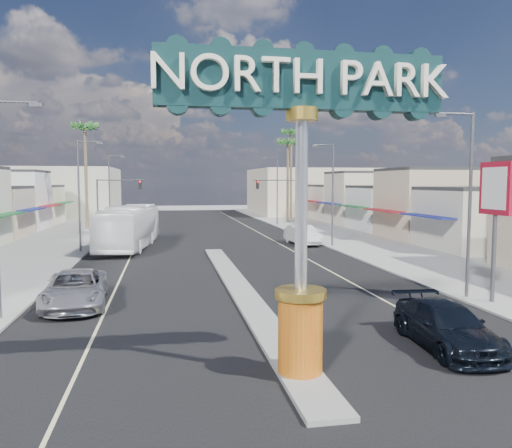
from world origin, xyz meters
name	(u,v)px	position (x,y,z in m)	size (l,w,h in m)	color
ground	(212,250)	(0.00, 30.00, 0.00)	(160.00, 160.00, 0.00)	gray
road	(212,250)	(0.00, 30.00, 0.01)	(20.00, 120.00, 0.01)	black
median_island	(240,288)	(0.00, 14.00, 0.08)	(1.30, 30.00, 0.16)	gray
sidewalk_left	(36,253)	(-14.00, 30.00, 0.06)	(8.00, 120.00, 0.12)	gray
sidewalk_right	(368,245)	(14.00, 30.00, 0.06)	(8.00, 120.00, 0.12)	gray
storefront_row_right	(405,205)	(24.00, 43.00, 3.00)	(12.00, 42.00, 6.00)	#B7B29E
backdrop_far_left	(53,192)	(-22.00, 75.00, 4.00)	(20.00, 20.00, 8.00)	#B7B29E
backdrop_far_right	(311,191)	(22.00, 75.00, 4.00)	(20.00, 20.00, 8.00)	beige
gateway_sign	(302,174)	(0.00, 1.98, 5.93)	(8.20, 1.50, 9.15)	#D64710
traffic_signal_left	(115,195)	(-9.18, 43.99, 4.27)	(5.09, 0.45, 6.00)	#47474C
traffic_signal_right	(281,194)	(9.18, 43.99, 4.27)	(5.09, 0.45, 6.00)	#47474C
streetlight_l_mid	(81,190)	(-10.43, 30.00, 5.07)	(2.03, 0.22, 9.00)	#47474C
streetlight_l_far	(111,187)	(-10.43, 52.00, 5.07)	(2.03, 0.22, 9.00)	#47474C
streetlight_r_near	(467,195)	(10.43, 10.00, 5.07)	(2.03, 0.22, 9.00)	#47474C
streetlight_r_mid	(331,189)	(10.43, 30.00, 5.07)	(2.03, 0.22, 9.00)	#47474C
streetlight_r_far	(276,187)	(10.43, 52.00, 5.07)	(2.03, 0.22, 9.00)	#47474C
palm_left_far	(85,132)	(-13.00, 50.00, 11.50)	(2.60, 2.60, 13.10)	brown
palm_right_mid	(288,146)	(13.00, 56.00, 10.60)	(2.60, 2.60, 12.10)	brown
palm_right_far	(291,138)	(15.00, 62.00, 12.39)	(2.60, 2.60, 14.10)	brown
suv_left	(75,289)	(-7.92, 11.85, 0.81)	(2.70, 5.86, 1.63)	#ACACB1
suv_right	(446,326)	(5.63, 3.60, 0.77)	(2.14, 5.27, 1.53)	black
car_parked_left	(104,240)	(-9.00, 32.06, 0.76)	(1.80, 4.48, 1.53)	#5B5B5F
car_parked_right	(302,235)	(8.44, 31.98, 0.88)	(1.85, 5.32, 1.75)	silver
city_bus	(129,227)	(-6.89, 32.08, 1.85)	(3.11, 13.28, 3.70)	white
bank_pylon_sign	(496,196)	(11.16, 8.87, 5.04)	(0.36, 2.04, 6.51)	#47474C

